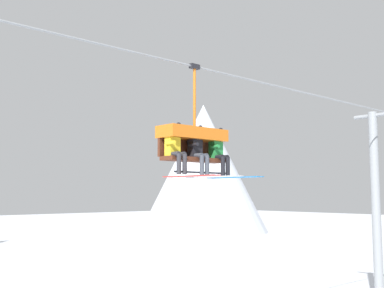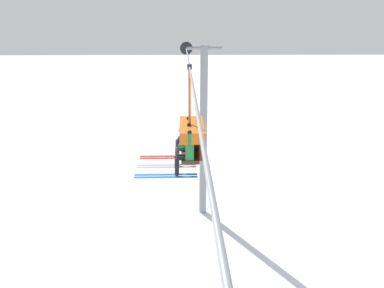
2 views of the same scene
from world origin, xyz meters
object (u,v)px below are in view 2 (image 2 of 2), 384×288
object	(u,v)px
chairlift_chair	(192,134)
skier_black	(185,144)
lift_tower_near	(203,130)
skier_green	(185,152)
skier_yellow	(184,136)

from	to	relation	value
chairlift_chair	skier_black	world-z (taller)	chairlift_chair
lift_tower_near	skier_green	xyz separation A→B (m)	(7.82, -0.92, 1.63)
chairlift_chair	skier_green	world-z (taller)	chairlift_chair
skier_green	skier_yellow	bearing A→B (deg)	180.00
skier_yellow	skier_black	bearing A→B (deg)	0.00
skier_yellow	skier_green	distance (m)	1.45
lift_tower_near	skier_yellow	world-z (taller)	lift_tower_near
chairlift_chair	lift_tower_near	bearing A→B (deg)	174.28
chairlift_chair	skier_yellow	distance (m)	0.81
chairlift_chair	skier_green	size ratio (longest dim) A/B	1.64
skier_green	chairlift_chair	bearing A→B (deg)	163.68
skier_yellow	skier_black	distance (m)	0.73
skier_yellow	skier_black	xyz separation A→B (m)	(0.73, 0.00, 0.00)
lift_tower_near	skier_black	distance (m)	7.33
skier_black	skier_green	xyz separation A→B (m)	(0.73, 0.00, 0.00)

